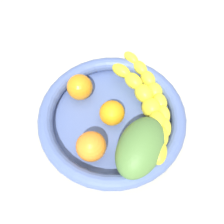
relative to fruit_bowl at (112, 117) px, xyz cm
name	(u,v)px	position (x,y,z in cm)	size (l,w,h in cm)	color
kitchen_counter	(112,126)	(0.00, 0.00, -3.94)	(120.00, 120.00, 3.00)	#B4AF9C
fruit_bowl	(112,117)	(0.00, 0.00, 0.00)	(30.16, 30.16, 4.72)	#50649C
banana_draped_left	(147,107)	(7.22, 0.45, 2.10)	(10.27, 24.30, 5.04)	yellow
banana_draped_right	(152,90)	(9.05, 4.83, 1.57)	(8.15, 22.56, 4.08)	yellow
orange_front	(113,115)	(0.10, -0.48, 1.85)	(5.15, 5.15, 5.15)	orange
orange_mid_left	(91,146)	(-4.59, -6.78, 2.15)	(5.73, 5.73, 5.73)	orange
orange_mid_right	(80,87)	(-6.17, 6.85, 2.04)	(5.53, 5.53, 5.53)	orange
mango_green	(140,147)	(4.34, -8.04, 2.74)	(12.70, 8.14, 6.93)	#527F3B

